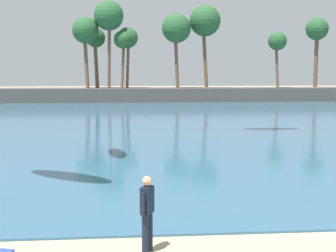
% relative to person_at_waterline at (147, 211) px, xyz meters
% --- Properties ---
extents(sea, '(220.00, 92.75, 0.06)m').
position_rel_person_at_waterline_xyz_m(sea, '(0.15, 47.29, -0.86)').
color(sea, '#33607F').
rests_on(sea, ground).
extents(palm_headland, '(87.08, 6.24, 12.76)m').
position_rel_person_at_waterline_xyz_m(palm_headland, '(-0.04, 53.72, 3.15)').
color(palm_headland, '#514C47').
rests_on(palm_headland, ground).
extents(person_at_waterline, '(0.33, 0.51, 1.67)m').
position_rel_person_at_waterline_xyz_m(person_at_waterline, '(0.00, 0.00, 0.00)').
color(person_at_waterline, '#141E33').
rests_on(person_at_waterline, ground).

